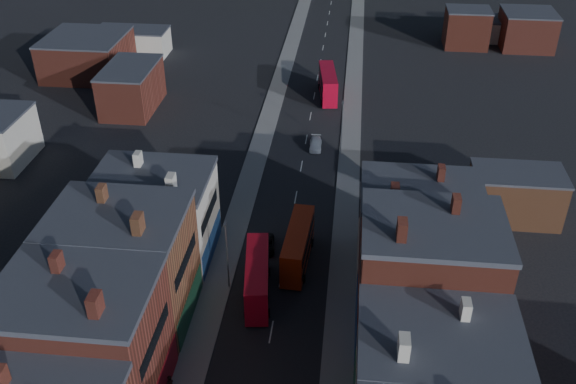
% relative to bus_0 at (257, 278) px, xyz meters
% --- Properties ---
extents(pavement_west, '(3.00, 200.00, 0.12)m').
position_rel_bus_0_xyz_m(pavement_west, '(-4.45, 20.90, -2.24)').
color(pavement_west, gray).
rests_on(pavement_west, ground).
extents(pavement_east, '(3.00, 200.00, 0.12)m').
position_rel_bus_0_xyz_m(pavement_east, '(8.55, 20.90, -2.24)').
color(pavement_east, gray).
rests_on(pavement_east, ground).
extents(lamp_post_2, '(0.25, 0.70, 8.12)m').
position_rel_bus_0_xyz_m(lamp_post_2, '(-3.15, 0.90, 2.40)').
color(lamp_post_2, slate).
rests_on(lamp_post_2, ground).
extents(lamp_post_3, '(0.25, 0.70, 8.12)m').
position_rel_bus_0_xyz_m(lamp_post_3, '(7.25, 30.90, 2.40)').
color(lamp_post_3, slate).
rests_on(lamp_post_3, ground).
extents(bus_0, '(3.48, 10.08, 4.27)m').
position_rel_bus_0_xyz_m(bus_0, '(0.00, 0.00, 0.00)').
color(bus_0, red).
rests_on(bus_0, ground).
extents(bus_1, '(2.96, 10.12, 4.32)m').
position_rel_bus_0_xyz_m(bus_1, '(3.55, 5.79, 0.03)').
color(bus_1, '#A02209').
rests_on(bus_1, ground).
extents(bus_2, '(3.75, 10.77, 4.55)m').
position_rel_bus_0_xyz_m(bus_2, '(4.29, 50.63, 0.16)').
color(bus_2, '#B20720').
rests_on(bus_2, ground).
extents(car_2, '(2.32, 4.19, 1.11)m').
position_rel_bus_0_xyz_m(car_2, '(-0.24, 7.87, -1.75)').
color(car_2, black).
rests_on(car_2, ground).
extents(car_3, '(1.86, 4.27, 1.22)m').
position_rel_bus_0_xyz_m(car_3, '(3.59, 32.43, -1.69)').
color(car_3, white).
rests_on(car_3, ground).
extents(ped_1, '(0.87, 0.59, 1.64)m').
position_rel_bus_0_xyz_m(ped_1, '(-5.65, -13.03, -1.36)').
color(ped_1, '#43201B').
rests_on(ped_1, pavement_west).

